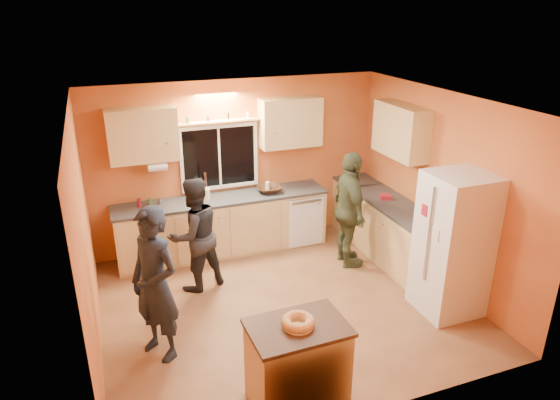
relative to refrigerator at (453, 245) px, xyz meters
name	(u,v)px	position (x,y,z in m)	size (l,w,h in m)	color
ground	(284,304)	(-1.89, 0.80, -0.90)	(4.50, 4.50, 0.00)	brown
room_shell	(282,175)	(-1.77, 1.21, 0.72)	(4.54, 4.04, 2.61)	orange
back_counter	(246,221)	(-1.88, 2.50, -0.45)	(4.23, 0.62, 0.90)	tan
right_counter	(395,234)	(0.06, 1.30, -0.45)	(0.62, 1.84, 0.90)	tan
refrigerator	(453,245)	(0.00, 0.00, 0.00)	(0.72, 0.70, 1.80)	silver
island	(297,364)	(-2.38, -0.82, -0.45)	(0.93, 0.64, 0.88)	tan
bundt_pastry	(298,322)	(-2.38, -0.82, 0.03)	(0.31, 0.31, 0.09)	tan
person_left	(155,285)	(-3.51, 0.38, -0.03)	(0.64, 0.42, 1.74)	black
person_center	(195,235)	(-2.85, 1.62, -0.12)	(0.76, 0.59, 1.57)	black
person_right	(350,210)	(-0.63, 1.48, -0.04)	(1.01, 0.42, 1.72)	#353C26
mixing_bowl	(269,189)	(-1.50, 2.48, 0.05)	(0.38, 0.38, 0.09)	black
utensil_crock	(205,194)	(-2.49, 2.52, 0.09)	(0.14, 0.14, 0.17)	beige
potted_plant	(438,216)	(0.12, 0.50, 0.16)	(0.28, 0.24, 0.31)	gray
red_box	(386,197)	(0.03, 1.58, 0.04)	(0.16, 0.12, 0.07)	maroon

